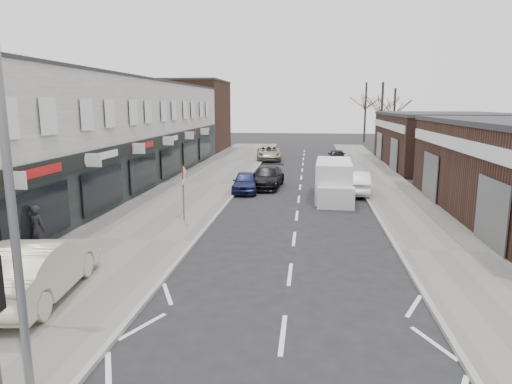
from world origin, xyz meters
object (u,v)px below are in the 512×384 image
(parked_car_left_b, at_px, (267,177))
(street_lamp, at_px, (15,153))
(parked_car_left_c, at_px, (269,153))
(pedestrian, at_px, (37,229))
(sedan_on_pavement, at_px, (38,268))
(parked_car_right_a, at_px, (357,183))
(white_van, at_px, (334,181))
(parked_car_right_b, at_px, (337,156))
(warning_sign, at_px, (184,176))
(parked_car_left_a, at_px, (245,182))

(parked_car_left_b, bearing_deg, street_lamp, -91.74)
(parked_car_left_c, bearing_deg, pedestrian, -106.86)
(parked_car_left_b, distance_m, parked_car_left_c, 15.04)
(sedan_on_pavement, relative_size, parked_car_right_a, 1.17)
(white_van, height_order, parked_car_left_c, white_van)
(parked_car_left_b, distance_m, parked_car_right_b, 14.26)
(pedestrian, bearing_deg, warning_sign, -114.47)
(white_van, relative_size, parked_car_left_c, 1.14)
(street_lamp, distance_m, parked_car_left_c, 37.64)
(parked_car_left_a, bearing_deg, warning_sign, -106.10)
(parked_car_left_c, relative_size, parked_car_right_a, 1.17)
(sedan_on_pavement, height_order, pedestrian, pedestrian)
(warning_sign, bearing_deg, parked_car_left_b, 72.92)
(pedestrian, xyz_separation_m, parked_car_right_a, (12.70, 13.23, -0.30))
(street_lamp, relative_size, warning_sign, 2.96)
(white_van, relative_size, parked_car_left_b, 1.22)
(white_van, height_order, parked_car_right_a, white_van)
(parked_car_left_c, height_order, parked_car_right_b, parked_car_left_c)
(parked_car_left_b, relative_size, parked_car_right_a, 1.09)
(warning_sign, xyz_separation_m, parked_car_left_a, (1.76, 7.83, -1.56))
(street_lamp, xyz_separation_m, parked_car_left_b, (2.33, 22.43, -3.94))
(pedestrian, height_order, parked_car_left_c, pedestrian)
(warning_sign, relative_size, sedan_on_pavement, 0.53)
(sedan_on_pavement, bearing_deg, parked_car_left_c, -102.76)
(parked_car_right_b, bearing_deg, white_van, 86.51)
(parked_car_left_a, relative_size, parked_car_right_a, 0.88)
(sedan_on_pavement, bearing_deg, parked_car_right_a, -128.51)
(white_van, distance_m, parked_car_right_b, 16.46)
(street_lamp, distance_m, parked_car_right_b, 36.69)
(parked_car_left_a, distance_m, parked_car_left_c, 16.79)
(pedestrian, xyz_separation_m, parked_car_left_b, (7.00, 14.83, -0.32))
(parked_car_left_c, bearing_deg, parked_car_left_b, -91.28)
(white_van, relative_size, parked_car_left_a, 1.52)
(warning_sign, height_order, parked_car_left_c, warning_sign)
(street_lamp, xyz_separation_m, warning_sign, (-0.63, 12.80, -2.42))
(parked_car_left_a, bearing_deg, street_lamp, -96.57)
(parked_car_left_c, bearing_deg, sedan_on_pavement, -101.89)
(pedestrian, distance_m, parked_car_left_a, 14.27)
(parked_car_left_a, bearing_deg, sedan_on_pavement, -105.44)
(parked_car_right_a, bearing_deg, pedestrian, 50.71)
(parked_car_right_a, distance_m, parked_car_right_b, 14.84)
(white_van, height_order, pedestrian, white_van)
(sedan_on_pavement, bearing_deg, street_lamp, 114.39)
(parked_car_left_a, bearing_deg, parked_car_left_c, 86.55)
(warning_sign, xyz_separation_m, parked_car_left_c, (1.76, 24.62, -1.50))
(parked_car_left_a, bearing_deg, parked_car_right_a, -1.80)
(parked_car_right_b, bearing_deg, parked_car_left_b, 68.51)
(pedestrian, height_order, parked_car_left_b, pedestrian)
(sedan_on_pavement, relative_size, parked_car_left_a, 1.34)
(sedan_on_pavement, relative_size, parked_car_right_b, 1.27)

